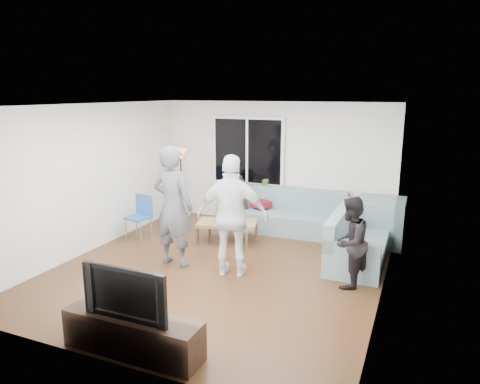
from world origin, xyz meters
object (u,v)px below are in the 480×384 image
at_px(coffee_table, 227,232).
at_px(television, 130,290).
at_px(sofa_right_section, 360,236).
at_px(spectator_back, 236,200).
at_px(player_right, 233,216).
at_px(sofa_back_section, 288,211).
at_px(player_left, 173,206).
at_px(tv_console, 133,334).
at_px(floor_lamp, 181,184).
at_px(side_chair, 138,218).
at_px(spectator_right, 350,242).

bearing_deg(coffee_table, television, -81.29).
distance_m(sofa_right_section, coffee_table, 2.45).
bearing_deg(sofa_right_section, spectator_back, 68.73).
bearing_deg(player_right, sofa_back_section, -105.52).
height_order(player_left, spectator_back, player_left).
distance_m(tv_console, television, 0.51).
relative_size(floor_lamp, tv_console, 0.97).
bearing_deg(coffee_table, player_right, -62.15).
height_order(coffee_table, side_chair, side_chair).
relative_size(sofa_back_section, spectator_right, 1.70).
height_order(floor_lamp, spectator_right, floor_lamp).
bearing_deg(television, player_right, 86.51).
distance_m(floor_lamp, spectator_right, 4.62).
relative_size(sofa_right_section, tv_console, 1.25).
bearing_deg(sofa_back_section, coffee_table, -129.34).
distance_m(sofa_right_section, spectator_back, 2.94).
height_order(sofa_back_section, player_left, player_left).
xyz_separation_m(coffee_table, side_chair, (-1.63, -0.55, 0.23)).
bearing_deg(player_left, tv_console, 115.07).
xyz_separation_m(player_right, spectator_back, (-1.00, 2.44, -0.39)).
distance_m(sofa_right_section, player_right, 2.27).
xyz_separation_m(sofa_back_section, sofa_right_section, (1.58, -1.03, 0.00)).
bearing_deg(sofa_right_section, spectator_right, -180.00).
distance_m(spectator_right, tv_console, 3.26).
relative_size(side_chair, spectator_back, 0.78).
bearing_deg(player_left, spectator_right, -170.42).
relative_size(floor_lamp, television, 1.53).
distance_m(sofa_right_section, side_chair, 4.11).
height_order(coffee_table, player_left, player_left).
distance_m(sofa_back_section, side_chair, 2.96).
distance_m(coffee_table, spectator_right, 2.71).
relative_size(coffee_table, player_right, 0.58).
distance_m(floor_lamp, player_right, 3.39).
bearing_deg(sofa_back_section, side_chair, -147.24).
bearing_deg(floor_lamp, side_chair, -90.00).
height_order(sofa_right_section, player_right, player_right).
bearing_deg(tv_console, sofa_back_section, 86.41).
distance_m(side_chair, spectator_right, 4.11).
bearing_deg(tv_console, side_chair, 124.73).
xyz_separation_m(sofa_back_section, spectator_back, (-1.16, 0.03, 0.13)).
distance_m(player_left, television, 2.55).
relative_size(coffee_table, player_left, 0.56).
bearing_deg(tv_console, floor_lamp, 114.50).
height_order(sofa_right_section, television, television).
height_order(side_chair, television, television).
relative_size(side_chair, player_right, 0.46).
bearing_deg(tv_console, spectator_right, 54.51).
relative_size(side_chair, player_left, 0.43).
height_order(side_chair, spectator_back, spectator_back).
bearing_deg(coffee_table, side_chair, -161.43).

